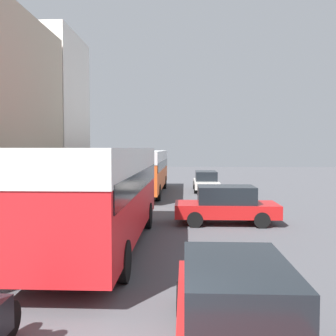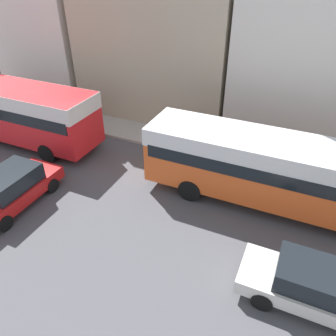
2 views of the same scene
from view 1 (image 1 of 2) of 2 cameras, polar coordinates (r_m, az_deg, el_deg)
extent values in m
cube|color=silver|center=(26.96, -19.37, 7.50)|extent=(5.70, 6.07, 10.68)
cube|color=red|center=(11.99, -10.08, -3.38)|extent=(2.53, 9.67, 2.67)
cube|color=white|center=(11.92, -10.12, 1.09)|extent=(2.55, 9.72, 0.80)
cube|color=black|center=(11.95, -10.09, -1.79)|extent=(2.58, 9.29, 0.59)
cylinder|color=black|center=(15.33, -11.83, -7.03)|extent=(0.28, 1.00, 1.00)
cylinder|color=black|center=(14.93, -3.09, -7.24)|extent=(0.28, 1.00, 1.00)
cylinder|color=black|center=(9.78, -20.82, -12.96)|extent=(0.28, 1.00, 1.00)
cylinder|color=black|center=(9.14, -6.90, -13.93)|extent=(0.28, 1.00, 1.00)
cube|color=#EA5B23|center=(25.87, -3.43, -0.13)|extent=(2.43, 11.15, 2.48)
cube|color=white|center=(25.84, -3.44, 1.79)|extent=(2.46, 11.21, 0.74)
cube|color=black|center=(25.86, -3.43, 0.56)|extent=(2.48, 10.71, 0.55)
cylinder|color=black|center=(29.52, -4.88, -2.15)|extent=(0.28, 1.00, 1.00)
cylinder|color=black|center=(29.31, -0.54, -2.18)|extent=(0.28, 1.00, 1.00)
cylinder|color=black|center=(22.71, -7.14, -3.72)|extent=(0.28, 1.00, 1.00)
cylinder|color=black|center=(22.45, -1.49, -3.78)|extent=(0.28, 1.00, 1.00)
cylinder|color=black|center=(7.17, -22.95, -20.58)|extent=(0.10, 0.64, 0.64)
cube|color=red|center=(6.16, 10.40, -22.01)|extent=(1.78, 4.44, 0.48)
cube|color=black|center=(5.94, 10.45, -17.01)|extent=(1.57, 2.44, 0.66)
cylinder|color=black|center=(7.46, 2.21, -19.36)|extent=(0.22, 0.64, 0.64)
cylinder|color=black|center=(7.63, 15.35, -18.94)|extent=(0.22, 0.64, 0.64)
cube|color=silver|center=(27.62, 5.79, -2.37)|extent=(1.72, 4.55, 0.49)
cube|color=black|center=(27.58, 5.79, -1.17)|extent=(1.51, 2.50, 0.67)
cylinder|color=black|center=(29.02, 4.07, -2.60)|extent=(0.22, 0.64, 0.64)
cylinder|color=black|center=(29.10, 7.18, -2.59)|extent=(0.22, 0.64, 0.64)
cylinder|color=black|center=(26.21, 4.23, -3.20)|extent=(0.22, 0.64, 0.64)
cylinder|color=black|center=(26.31, 7.68, -3.20)|extent=(0.22, 0.64, 0.64)
cube|color=red|center=(15.94, 8.82, -6.27)|extent=(4.26, 1.81, 0.55)
cube|color=black|center=(15.85, 8.84, -4.02)|extent=(2.34, 1.60, 0.71)
cylinder|color=black|center=(15.08, 4.12, -7.84)|extent=(0.64, 0.22, 0.64)
cylinder|color=black|center=(16.72, 3.97, -6.76)|extent=(0.64, 0.22, 0.64)
cylinder|color=black|center=(15.38, 14.10, -7.71)|extent=(0.64, 0.22, 0.64)
cylinder|color=black|center=(16.99, 12.97, -6.67)|extent=(0.64, 0.22, 0.64)
cylinder|color=#232838|center=(24.49, -12.16, -3.19)|extent=(0.30, 0.30, 0.77)
cylinder|color=maroon|center=(24.42, -12.17, -1.54)|extent=(0.37, 0.37, 0.64)
sphere|color=tan|center=(24.39, -12.18, -0.54)|extent=(0.21, 0.21, 0.21)
cylinder|color=#232838|center=(15.04, -22.67, -7.14)|extent=(0.32, 0.32, 0.84)
cylinder|color=#4C6B4C|center=(14.93, -22.73, -4.24)|extent=(0.40, 0.40, 0.70)
sphere|color=tan|center=(14.88, -22.76, -2.48)|extent=(0.23, 0.23, 0.23)
camera|label=2|loc=(28.02, 21.67, 14.75)|focal=35.00mm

